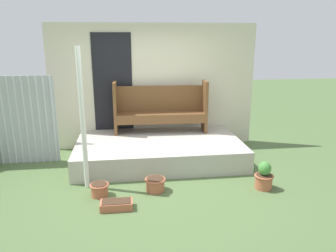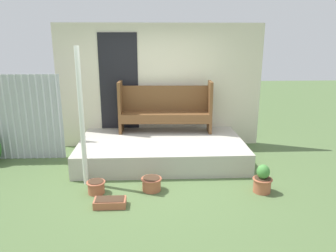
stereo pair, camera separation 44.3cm
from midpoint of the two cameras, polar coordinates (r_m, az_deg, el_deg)
ground_plane at (r=5.60m, az=-4.32°, el=-9.41°), size 24.00×24.00×0.00m
porch_slab at (r=6.36m, az=-3.58°, el=-4.29°), size 3.13×1.81×0.40m
house_wall at (r=6.99m, az=-4.59°, el=6.86°), size 4.33×0.08×2.60m
support_post at (r=5.20m, az=-17.02°, el=0.91°), size 0.08×0.08×2.21m
bench at (r=6.76m, az=-3.20°, el=3.33°), size 1.91×0.48×1.06m
flower_pot_left at (r=5.19m, az=-14.29°, el=-10.63°), size 0.29×0.29×0.20m
flower_pot_middle at (r=5.20m, az=-4.72°, el=-10.05°), size 0.33×0.33×0.21m
flower_pot_right at (r=5.38m, az=14.12°, el=-8.63°), size 0.31×0.31×0.45m
planter_box_rect at (r=4.82m, az=-11.65°, el=-13.35°), size 0.45×0.23×0.12m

